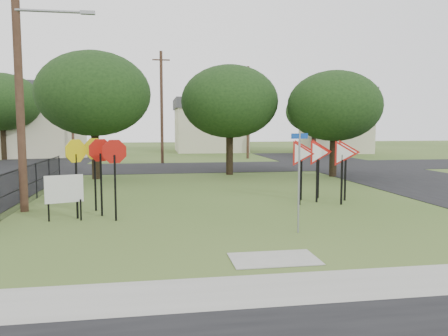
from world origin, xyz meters
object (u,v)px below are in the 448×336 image
(stop_sign_cluster, at_px, (96,159))
(info_board, at_px, (64,191))
(yield_sign_cluster, at_px, (321,155))
(street_name_sign, at_px, (299,176))

(stop_sign_cluster, bearing_deg, info_board, -148.74)
(yield_sign_cluster, bearing_deg, street_name_sign, -118.15)
(stop_sign_cluster, height_order, yield_sign_cluster, stop_sign_cluster)
(stop_sign_cluster, distance_m, yield_sign_cluster, 8.66)
(street_name_sign, relative_size, yield_sign_cluster, 0.91)
(yield_sign_cluster, xyz_separation_m, info_board, (-9.48, -2.10, -0.89))
(yield_sign_cluster, bearing_deg, stop_sign_cluster, -169.89)
(street_name_sign, xyz_separation_m, stop_sign_cluster, (-5.97, 3.26, 0.31))
(stop_sign_cluster, height_order, info_board, stop_sign_cluster)
(stop_sign_cluster, distance_m, info_board, 1.47)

